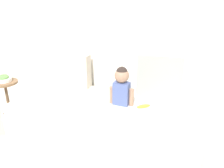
# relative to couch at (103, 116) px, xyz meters

# --- Properties ---
(ground_plane) EXTENTS (12.00, 12.00, 0.00)m
(ground_plane) POSITION_rel_couch_xyz_m (0.00, 0.00, -0.20)
(ground_plane) COLOR #B2ADA3
(back_wall) EXTENTS (5.45, 0.10, 2.53)m
(back_wall) POSITION_rel_couch_xyz_m (0.00, 0.60, 1.07)
(back_wall) COLOR silver
(back_wall) RESTS_ON ground
(couch) EXTENTS (2.25, 0.94, 0.40)m
(couch) POSITION_rel_couch_xyz_m (0.00, 0.00, 0.00)
(couch) COLOR beige
(couch) RESTS_ON ground
(throw_pillow_left) EXTENTS (0.57, 0.16, 0.47)m
(throw_pillow_left) POSITION_rel_couch_xyz_m (-0.62, 0.37, 0.43)
(throw_pillow_left) COLOR #C1B29E
(throw_pillow_left) RESTS_ON couch
(throw_pillow_right) EXTENTS (0.54, 0.16, 0.55)m
(throw_pillow_right) POSITION_rel_couch_xyz_m (0.62, 0.37, 0.47)
(throw_pillow_right) COLOR #99A393
(throw_pillow_right) RESTS_ON couch
(toddler) EXTENTS (0.30, 0.17, 0.47)m
(toddler) POSITION_rel_couch_xyz_m (0.22, 0.02, 0.45)
(toddler) COLOR #4C5B93
(toddler) RESTS_ON couch
(banana) EXTENTS (0.16, 0.13, 0.04)m
(banana) POSITION_rel_couch_xyz_m (0.49, 0.00, 0.22)
(banana) COLOR yellow
(banana) RESTS_ON couch
(side_table) EXTENTS (0.35, 0.35, 0.51)m
(side_table) POSITION_rel_couch_xyz_m (-1.44, -0.02, 0.19)
(side_table) COLOR brown
(side_table) RESTS_ON ground
(fruit_bowl) EXTENTS (0.20, 0.20, 0.10)m
(fruit_bowl) POSITION_rel_couch_xyz_m (-1.44, -0.02, 0.36)
(fruit_bowl) COLOR silver
(fruit_bowl) RESTS_ON side_table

